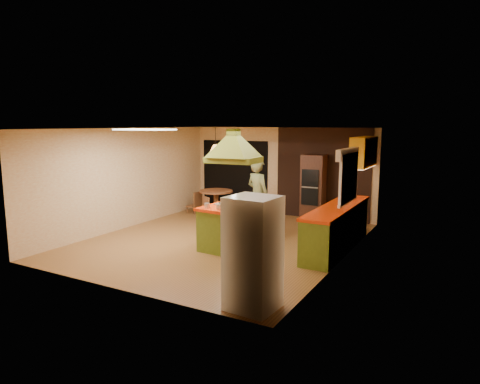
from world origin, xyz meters
The scene contains 21 objects.
ground centered at (0.00, 0.00, 0.00)m, with size 6.50×6.50×0.00m, color brown.
room_walls centered at (0.00, 0.00, 1.25)m, with size 5.50×6.50×6.50m.
ceiling_plane centered at (0.00, 0.00, 2.50)m, with size 6.50×6.50×0.00m, color silver.
brick_panel centered at (1.25, 3.23, 1.25)m, with size 2.64×0.03×2.50m, color #381E14.
nook_opening centered at (-1.50, 3.23, 1.05)m, with size 2.20×0.03×2.10m, color black.
right_counter centered at (2.45, 0.60, 0.46)m, with size 0.62×3.05×0.92m.
upper_cabinets centered at (2.57, 2.20, 1.95)m, with size 0.34×1.40×0.70m, color yellow.
window_right centered at (2.70, 0.40, 1.77)m, with size 0.12×1.35×1.06m.
fluor_panel centered at (-1.10, -1.20, 2.48)m, with size 1.20×0.60×0.03m, color white.
kitchen_island centered at (0.39, -0.13, 0.46)m, with size 0.86×1.88×0.93m.
range_hood centered at (0.39, -0.13, 2.25)m, with size 1.10×0.83×0.80m.
man centered at (0.34, 1.14, 0.89)m, with size 0.65×0.43×1.78m, color #4A4D28.
refrigerator centered at (2.24, -2.83, 0.81)m, with size 0.67×0.63×1.62m, color white.
wall_oven centered at (1.11, 2.95, 0.90)m, with size 0.63×0.63×1.79m.
dining_table centered at (-1.57, 2.27, 0.50)m, with size 0.95×0.95×0.72m.
chair_left centered at (-2.27, 2.17, 0.32)m, with size 0.36×0.36×0.65m, color brown, non-canonical shape.
chair_near centered at (-1.32, 1.62, 0.33)m, with size 0.36×0.36×0.66m, color brown, non-canonical shape.
pendant_lamp centered at (-1.57, 2.27, 1.90)m, with size 0.36×0.36×0.23m, color #FF9E3F.
canister_large centered at (2.40, 1.71, 1.04)m, with size 0.17×0.17×0.25m, color beige.
canister_medium centered at (2.40, 1.66, 1.02)m, with size 0.14×0.14×0.20m, color beige.
canister_small centered at (2.40, 1.46, 1.00)m, with size 0.13×0.13×0.17m, color beige.
Camera 1 is at (4.87, -7.98, 2.61)m, focal length 32.00 mm.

